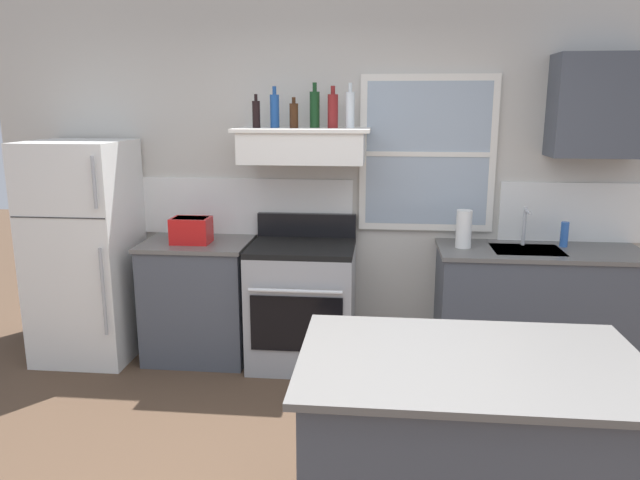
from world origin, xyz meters
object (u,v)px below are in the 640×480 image
(toaster, at_px, (191,230))
(bottle_balsamic_dark, at_px, (256,114))
(bottle_dark_green_wine, at_px, (315,109))
(bottle_red_label_wine, at_px, (333,110))
(stove_range, at_px, (302,303))
(bottle_brown_stout, at_px, (294,115))
(paper_towel_roll, at_px, (464,229))
(bottle_clear_tall, at_px, (350,109))
(dish_soap_bottle, at_px, (564,234))
(bottle_blue_liqueur, at_px, (275,110))
(refrigerator, at_px, (85,251))
(kitchen_island, at_px, (466,459))

(toaster, xyz_separation_m, bottle_balsamic_dark, (0.48, 0.10, 0.84))
(bottle_dark_green_wine, bearing_deg, bottle_red_label_wine, -17.73)
(stove_range, relative_size, bottle_brown_stout, 5.09)
(bottle_dark_green_wine, height_order, paper_towel_roll, bottle_dark_green_wine)
(bottle_brown_stout, bearing_deg, bottle_clear_tall, 7.09)
(bottle_red_label_wine, bearing_deg, paper_towel_roll, -4.43)
(stove_range, distance_m, dish_soap_bottle, 1.96)
(toaster, xyz_separation_m, dish_soap_bottle, (2.70, 0.16, -0.01))
(toaster, distance_m, bottle_balsamic_dark, 0.97)
(toaster, bearing_deg, bottle_brown_stout, 7.84)
(bottle_blue_liqueur, distance_m, bottle_dark_green_wine, 0.29)
(bottle_red_label_wine, height_order, paper_towel_roll, bottle_red_label_wine)
(refrigerator, height_order, bottle_blue_liqueur, bottle_blue_liqueur)
(bottle_blue_liqueur, height_order, kitchen_island, bottle_blue_liqueur)
(bottle_dark_green_wine, bearing_deg, bottle_balsamic_dark, -169.96)
(bottle_balsamic_dark, distance_m, bottle_blue_liqueur, 0.14)
(refrigerator, bearing_deg, stove_range, 0.80)
(bottle_dark_green_wine, xyz_separation_m, dish_soap_bottle, (1.80, -0.02, -0.88))
(bottle_balsamic_dark, bearing_deg, stove_range, -13.56)
(refrigerator, height_order, bottle_red_label_wine, bottle_red_label_wine)
(bottle_brown_stout, xyz_separation_m, dish_soap_bottle, (1.94, 0.06, -0.84))
(refrigerator, distance_m, bottle_blue_liqueur, 1.78)
(bottle_blue_liqueur, relative_size, bottle_red_label_wine, 0.99)
(paper_towel_roll, bearing_deg, bottle_balsamic_dark, 178.34)
(dish_soap_bottle, bearing_deg, bottle_brown_stout, -178.36)
(bottle_red_label_wine, height_order, dish_soap_bottle, bottle_red_label_wine)
(bottle_blue_liqueur, bearing_deg, bottle_balsamic_dark, -161.40)
(bottle_red_label_wine, distance_m, bottle_clear_tall, 0.12)
(bottle_dark_green_wine, distance_m, kitchen_island, 2.66)
(stove_range, bearing_deg, bottle_blue_liqueur, 149.35)
(toaster, xyz_separation_m, kitchen_island, (1.76, -1.90, -0.55))
(dish_soap_bottle, bearing_deg, paper_towel_roll, -172.13)
(refrigerator, relative_size, dish_soap_bottle, 9.18)
(toaster, relative_size, bottle_red_label_wine, 1.02)
(bottle_clear_tall, bearing_deg, toaster, -172.42)
(bottle_balsamic_dark, bearing_deg, dish_soap_bottle, 1.47)
(dish_soap_bottle, bearing_deg, bottle_clear_tall, -179.76)
(bottle_balsamic_dark, height_order, bottle_brown_stout, bottle_balsamic_dark)
(toaster, distance_m, dish_soap_bottle, 2.70)
(stove_range, relative_size, bottle_balsamic_dark, 4.63)
(bottle_clear_tall, distance_m, paper_towel_roll, 1.17)
(bottle_clear_tall, distance_m, dish_soap_bottle, 1.78)
(bottle_blue_liqueur, xyz_separation_m, paper_towel_roll, (1.36, -0.09, -0.82))
(toaster, bearing_deg, bottle_dark_green_wine, 11.09)
(refrigerator, height_order, bottle_dark_green_wine, bottle_dark_green_wine)
(bottle_blue_liqueur, bearing_deg, toaster, -166.63)
(bottle_dark_green_wine, relative_size, bottle_red_label_wine, 1.08)
(stove_range, xyz_separation_m, dish_soap_bottle, (1.88, 0.14, 0.54))
(bottle_clear_tall, bearing_deg, bottle_blue_liqueur, -179.15)
(refrigerator, relative_size, paper_towel_roll, 6.12)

